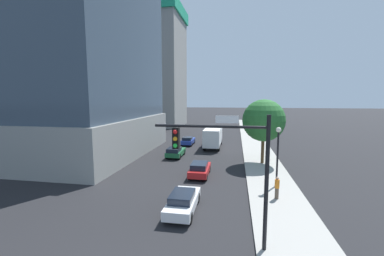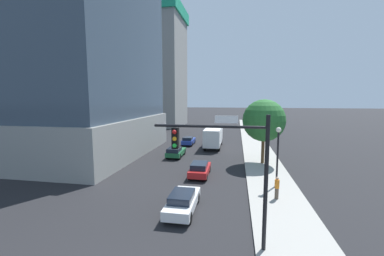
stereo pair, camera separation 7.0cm
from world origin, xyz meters
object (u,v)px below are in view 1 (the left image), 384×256
at_px(street_lamp, 278,147).
at_px(car_red, 200,169).
at_px(traffic_light_pole, 228,158).
at_px(street_tree, 264,120).
at_px(construction_building, 154,63).
at_px(car_green, 175,152).
at_px(car_blue, 188,141).
at_px(car_white, 183,201).
at_px(pedestrian_orange_shirt, 277,188).
at_px(box_truck, 213,137).

bearing_deg(street_lamp, car_red, 164.28).
xyz_separation_m(traffic_light_pole, street_tree, (3.46, 16.83, 0.37)).
distance_m(construction_building, car_green, 41.93).
bearing_deg(car_blue, car_white, -79.78).
bearing_deg(car_green, construction_building, 112.40).
xyz_separation_m(car_blue, pedestrian_orange_shirt, (10.68, -20.43, 0.31)).
bearing_deg(car_red, street_lamp, -15.72).
relative_size(traffic_light_pole, street_lamp, 1.32).
distance_m(traffic_light_pole, box_truck, 25.74).
relative_size(traffic_light_pole, car_blue, 1.66).
relative_size(traffic_light_pole, car_white, 1.48).
xyz_separation_m(construction_building, street_lamp, (25.77, -44.68, -13.78)).
bearing_deg(car_blue, construction_building, 118.49).
bearing_deg(street_tree, street_lamp, -86.94).
bearing_deg(construction_building, car_green, -67.60).
distance_m(car_white, box_truck, 21.87).
distance_m(traffic_light_pole, car_white, 6.12).
bearing_deg(street_tree, car_green, 171.65).
bearing_deg(box_truck, car_blue, 159.60).
distance_m(traffic_light_pole, car_blue, 28.20).
bearing_deg(box_truck, traffic_light_pole, -83.23).
bearing_deg(street_lamp, car_green, 140.71).
distance_m(car_red, car_white, 7.71).
relative_size(car_blue, box_truck, 0.52).
relative_size(traffic_light_pole, pedestrian_orange_shirt, 3.98).
xyz_separation_m(traffic_light_pole, car_blue, (-7.24, 26.96, -4.00)).
distance_m(box_truck, pedestrian_orange_shirt, 19.95).
distance_m(car_green, pedestrian_orange_shirt, 15.98).
relative_size(car_green, car_white, 0.91).
bearing_deg(car_blue, box_truck, -20.40).
xyz_separation_m(street_lamp, box_truck, (-6.87, 16.07, -1.78)).
distance_m(car_green, car_white, 15.45).
height_order(traffic_light_pole, car_white, traffic_light_pole).
bearing_deg(traffic_light_pole, construction_building, 112.08).
bearing_deg(pedestrian_orange_shirt, street_lamp, 81.66).
bearing_deg(construction_building, car_white, -69.47).
bearing_deg(street_tree, traffic_light_pole, -101.60).
xyz_separation_m(car_red, car_blue, (-4.22, 15.70, -0.02)).
bearing_deg(traffic_light_pole, street_tree, 78.40).
bearing_deg(car_red, box_truck, 90.00).
bearing_deg(car_red, traffic_light_pole, -75.02).
bearing_deg(car_blue, traffic_light_pole, -74.98).
xyz_separation_m(construction_building, car_red, (18.90, -42.74, -16.58)).
distance_m(traffic_light_pole, car_green, 20.17).
distance_m(street_lamp, pedestrian_orange_shirt, 3.78).
distance_m(car_blue, car_white, 23.79).
relative_size(car_red, car_green, 1.00).
height_order(car_white, pedestrian_orange_shirt, pedestrian_orange_shirt).
relative_size(construction_building, car_red, 9.53).
bearing_deg(traffic_light_pole, car_green, 111.47).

